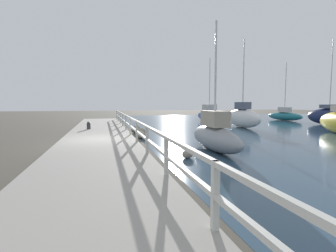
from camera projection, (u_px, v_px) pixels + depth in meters
name	position (u px, v px, depth m)	size (l,w,h in m)	color
ground_plane	(99.00, 144.00, 13.33)	(120.00, 120.00, 0.00)	#4C473D
dock_walkway	(99.00, 141.00, 13.32)	(3.73, 36.00, 0.26)	#9E998E
railing	(133.00, 125.00, 13.67)	(0.10, 32.50, 1.01)	beige
boulder_far_strip	(145.00, 137.00, 15.14)	(0.36, 0.33, 0.27)	slate
boulder_mid_strip	(136.00, 130.00, 18.04)	(0.70, 0.63, 0.52)	#666056
boulder_upstream	(188.00, 154.00, 9.86)	(0.41, 0.37, 0.31)	gray
boulder_water_edge	(140.00, 132.00, 16.66)	(0.69, 0.62, 0.52)	gray
boulder_near_dock	(141.00, 135.00, 15.36)	(0.57, 0.51, 0.43)	gray
mooring_bollard	(89.00, 125.00, 18.28)	(0.26, 0.26, 0.53)	#333338
sailboat_white	(242.00, 117.00, 22.30)	(1.19, 5.17, 7.48)	white
sailboat_gray	(215.00, 135.00, 11.46)	(1.19, 4.92, 5.55)	gray
sailboat_navy	(329.00, 116.00, 24.66)	(2.23, 4.64, 7.87)	#192347
sailboat_teal	(284.00, 115.00, 31.37)	(1.69, 5.26, 6.83)	#1E707A
sailboat_blue	(209.00, 115.00, 28.62)	(1.47, 5.82, 6.88)	#2D4C9E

